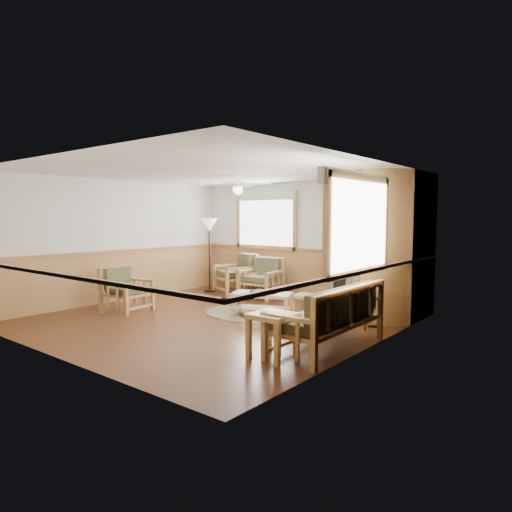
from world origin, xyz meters
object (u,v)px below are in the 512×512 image
Objects in this scene: coffee_table at (262,304)px; footstool at (306,305)px; end_table_sofa at (273,336)px; floor_lamp_left at (209,255)px; sofa at (327,317)px; armchair_left at (127,289)px; armchair_back_left at (235,273)px; end_table_chairs at (250,284)px; floor_lamp_right at (374,274)px; armchair_back_right at (261,278)px.

footstool is (0.58, 0.63, -0.03)m from coffee_table.
end_table_sofa is (1.71, -1.97, 0.09)m from coffee_table.
floor_lamp_left reaches higher than coffee_table.
floor_lamp_left is at bearing 143.09° from end_table_sofa.
sofa is 2.31× the size of armchair_left.
floor_lamp_left is (-0.63, -0.27, 0.44)m from armchair_back_left.
footstool is (2.72, -1.04, -0.29)m from armchair_back_left.
floor_lamp_right is (3.63, -1.05, 0.64)m from end_table_chairs.
end_table_sofa is (2.92, -3.49, -0.15)m from armchair_back_right.
end_table_sofa is at bearing -46.91° from end_table_chairs.
armchair_left is 4.81m from floor_lamp_right.
coffee_table is 2.33m from end_table_chairs.
end_table_chairs is at bearing 155.89° from footstool.
armchair_left is 1.42× the size of end_table_sofa.
end_table_chairs is 0.89× the size of end_table_sofa.
armchair_back_left is 0.53× the size of floor_lamp_left.
floor_lamp_left is at bearing -117.58° from sofa.
armchair_back_left is at bearing 165.19° from floor_lamp_right.
armchair_left is 0.48× the size of floor_lamp_right.
floor_lamp_right reaches higher than armchair_back_left.
armchair_back_right is 3.36m from floor_lamp_right.
footstool is at bearing 177.85° from floor_lamp_right.
floor_lamp_right is at bearing 9.31° from armchair_back_left.
sofa is 4.47m from armchair_left.
armchair_back_left is 3.00m from armchair_left.
floor_lamp_left is at bearing 130.22° from coffee_table.
footstool is (1.79, -0.89, -0.27)m from armchair_back_right.
armchair_back_left is 0.53× the size of floor_lamp_right.
coffee_table is 0.86m from footstool.
floor_lamp_left is 4.82m from floor_lamp_right.
armchair_back_right reaches higher than armchair_left.
floor_lamp_right reaches higher than sofa.
floor_lamp_left is (-4.81, 2.51, 0.46)m from sofa.
coffee_table is 3.18m from floor_lamp_left.
sofa is at bearing -9.44° from armchair_back_left.
armchair_back_left is 2.73m from coffee_table.
end_table_chairs is 1.31m from floor_lamp_left.
footstool is at bearing -65.25° from armchair_left.
armchair_left reaches higher than coffee_table.
armchair_left is at bearing -119.12° from armchair_back_right.
sofa is 2.08× the size of armchair_back_left.
floor_lamp_left is 1.02× the size of floor_lamp_right.
sofa is at bearing -27.50° from floor_lamp_left.
armchair_left reaches higher than end_table_chairs.
end_table_chairs is at bearing -22.80° from armchair_left.
armchair_back_right is at bearing 153.65° from footstool.
armchair_left is 2.76m from coffee_table.
footstool is (2.24, -1.00, -0.08)m from end_table_chairs.
armchair_back_right is 4.55m from end_table_sofa.
floor_lamp_right is (1.98, 0.58, 0.69)m from coffee_table.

